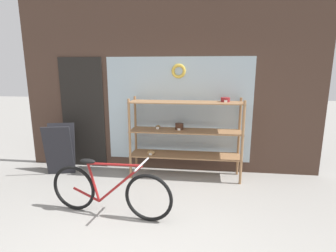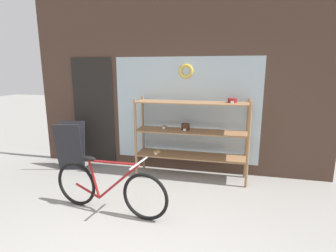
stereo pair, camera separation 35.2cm
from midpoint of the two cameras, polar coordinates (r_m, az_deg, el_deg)
storefront_facade at (r=4.82m, az=-2.66°, el=9.19°), size 5.50×0.13×3.34m
display_case at (r=4.53m, az=1.65°, el=-1.04°), size 1.92×0.45×1.42m
bicycle at (r=3.61m, az=-15.54°, el=-13.48°), size 1.68×0.46×0.76m
sandwich_board at (r=5.19m, az=-24.29°, el=-4.71°), size 0.55×0.48×0.91m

